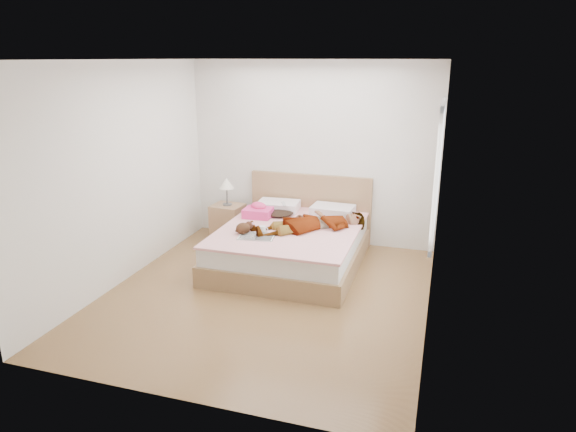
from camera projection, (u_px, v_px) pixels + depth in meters
The scene contains 11 objects.
ground at pixel (266, 295), 5.92m from camera, with size 4.00×4.00×0.00m, color #4B2D17.
woman at pixel (311, 220), 6.61m from camera, with size 0.59×1.57×0.22m, color white.
hair at pixel (280, 212), 7.20m from camera, with size 0.39×0.48×0.07m, color black.
phone at pixel (284, 204), 7.09m from camera, with size 0.04×0.09×0.01m, color silver.
room_shell at pixel (437, 172), 5.25m from camera, with size 4.00×4.00×4.00m.
bed at pixel (292, 243), 6.78m from camera, with size 1.80×2.08×1.00m.
towel at pixel (258, 211), 7.07m from camera, with size 0.39×0.33×0.20m.
magazine at pixel (256, 236), 6.29m from camera, with size 0.48×0.35×0.03m.
coffee_mug at pixel (263, 229), 6.44m from camera, with size 0.11×0.08×0.09m.
plush_toy at pixel (244, 228), 6.41m from camera, with size 0.23×0.28×0.14m.
nightstand at pixel (228, 219), 7.64m from camera, with size 0.47×0.42×0.94m.
Camera 1 is at (1.83, -5.07, 2.62)m, focal length 32.00 mm.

